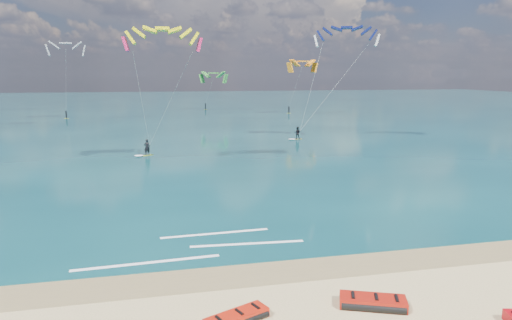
{
  "coord_description": "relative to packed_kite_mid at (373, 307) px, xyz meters",
  "views": [
    {
      "loc": [
        -1.57,
        -14.46,
        8.23
      ],
      "look_at": [
        3.38,
        8.0,
        3.87
      ],
      "focal_mm": 32.0,
      "sensor_mm": 36.0,
      "label": 1
    }
  ],
  "objects": [
    {
      "name": "shoreline_foam",
      "position": [
        -5.36,
        7.03,
        0.04
      ],
      "size": [
        10.77,
        3.62,
        0.01
      ],
      "color": "white",
      "rests_on": "ground"
    },
    {
      "name": "kitesurfer_far",
      "position": [
        12.94,
        39.73,
        7.96
      ],
      "size": [
        11.74,
        5.38,
        15.18
      ],
      "rotation": [
        0.0,
        0.0,
        -0.12
      ],
      "color": "gold",
      "rests_on": "sea"
    },
    {
      "name": "distant_kites",
      "position": [
        -20.21,
        80.39,
        5.98
      ],
      "size": [
        78.12,
        34.8,
        14.65
      ],
      "color": "#E242D8",
      "rests_on": "ground"
    },
    {
      "name": "packed_kite_mid",
      "position": [
        0.0,
        0.0,
        0.0
      ],
      "size": [
        2.83,
        2.08,
        0.44
      ],
      "primitive_type": null,
      "rotation": [
        0.0,
        0.0,
        -0.38
      ],
      "color": "#AC170B",
      "rests_on": "ground"
    },
    {
      "name": "kitesurfer_main",
      "position": [
        -7.33,
        30.24,
        6.99
      ],
      "size": [
        7.69,
        7.13,
        13.4
      ],
      "rotation": [
        0.0,
        0.0,
        0.62
      ],
      "color": "#C6E81B",
      "rests_on": "sea"
    },
    {
      "name": "sea",
      "position": [
        -5.76,
        104.62,
        0.02
      ],
      "size": [
        320.0,
        200.0,
        0.04
      ],
      "primitive_type": "cube",
      "color": "#0A343B",
      "rests_on": "ground"
    },
    {
      "name": "wet_sand_strip",
      "position": [
        -5.76,
        3.62,
        0.0
      ],
      "size": [
        320.0,
        2.4,
        0.01
      ],
      "primitive_type": "cube",
      "color": "brown",
      "rests_on": "ground"
    },
    {
      "name": "ground",
      "position": [
        -5.76,
        40.62,
        0.0
      ],
      "size": [
        320.0,
        320.0,
        0.0
      ],
      "primitive_type": "plane",
      "color": "tan",
      "rests_on": "ground"
    }
  ]
}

